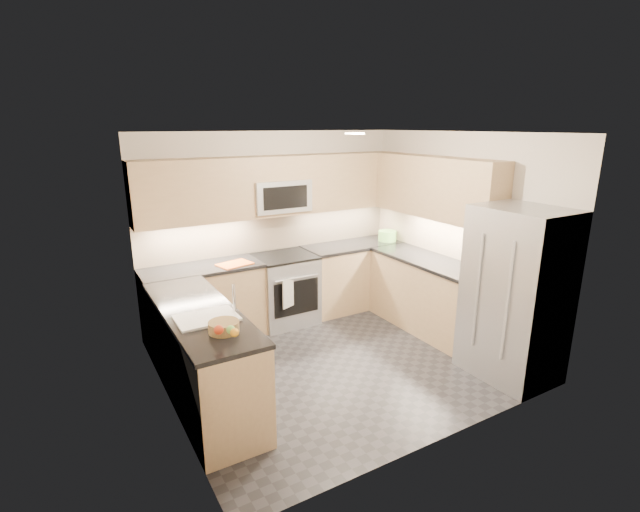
{
  "coord_description": "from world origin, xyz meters",
  "views": [
    {
      "loc": [
        -2.53,
        -3.98,
        2.58
      ],
      "look_at": [
        0.0,
        0.35,
        1.15
      ],
      "focal_mm": 26.0,
      "sensor_mm": 36.0,
      "label": 1
    }
  ],
  "objects_px": {
    "gas_range": "(285,290)",
    "refrigerator": "(516,294)",
    "utensil_bowl": "(387,236)",
    "fruit_basket": "(224,327)",
    "cutting_board": "(235,264)",
    "microwave": "(279,195)"
  },
  "relations": [
    {
      "from": "gas_range",
      "to": "cutting_board",
      "type": "distance_m",
      "value": 0.87
    },
    {
      "from": "microwave",
      "to": "utensil_bowl",
      "type": "xyz_separation_m",
      "value": [
        1.63,
        -0.2,
        -0.69
      ]
    },
    {
      "from": "refrigerator",
      "to": "fruit_basket",
      "type": "distance_m",
      "value": 2.96
    },
    {
      "from": "gas_range",
      "to": "refrigerator",
      "type": "bearing_deg",
      "value": -59.12
    },
    {
      "from": "cutting_board",
      "to": "fruit_basket",
      "type": "bearing_deg",
      "value": -112.82
    },
    {
      "from": "refrigerator",
      "to": "gas_range",
      "type": "bearing_deg",
      "value": 120.88
    },
    {
      "from": "microwave",
      "to": "refrigerator",
      "type": "bearing_deg",
      "value": -60.38
    },
    {
      "from": "refrigerator",
      "to": "utensil_bowl",
      "type": "xyz_separation_m",
      "value": [
        0.18,
        2.35,
        0.11
      ]
    },
    {
      "from": "gas_range",
      "to": "utensil_bowl",
      "type": "height_order",
      "value": "utensil_bowl"
    },
    {
      "from": "utensil_bowl",
      "to": "microwave",
      "type": "bearing_deg",
      "value": 172.94
    },
    {
      "from": "microwave",
      "to": "refrigerator",
      "type": "distance_m",
      "value": 3.04
    },
    {
      "from": "gas_range",
      "to": "refrigerator",
      "type": "relative_size",
      "value": 0.51
    },
    {
      "from": "gas_range",
      "to": "refrigerator",
      "type": "xyz_separation_m",
      "value": [
        1.45,
        -2.43,
        0.45
      ]
    },
    {
      "from": "gas_range",
      "to": "fruit_basket",
      "type": "xyz_separation_m",
      "value": [
        -1.45,
        -1.86,
        0.53
      ]
    },
    {
      "from": "gas_range",
      "to": "microwave",
      "type": "distance_m",
      "value": 1.25
    },
    {
      "from": "gas_range",
      "to": "fruit_basket",
      "type": "distance_m",
      "value": 2.42
    },
    {
      "from": "refrigerator",
      "to": "microwave",
      "type": "bearing_deg",
      "value": 119.62
    },
    {
      "from": "microwave",
      "to": "refrigerator",
      "type": "height_order",
      "value": "microwave"
    },
    {
      "from": "cutting_board",
      "to": "utensil_bowl",
      "type": "bearing_deg",
      "value": 0.32
    },
    {
      "from": "gas_range",
      "to": "utensil_bowl",
      "type": "bearing_deg",
      "value": -2.71
    },
    {
      "from": "gas_range",
      "to": "refrigerator",
      "type": "distance_m",
      "value": 2.86
    },
    {
      "from": "cutting_board",
      "to": "refrigerator",
      "type": "bearing_deg",
      "value": -47.2
    }
  ]
}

